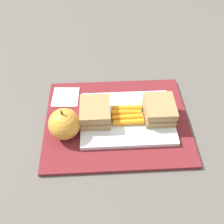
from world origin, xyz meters
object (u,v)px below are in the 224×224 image
sandwich_half_left (159,110)px  paper_napkin (66,97)px  carrot_sticks_bundle (127,115)px  food_tray (127,118)px  apple (64,124)px  sandwich_half_right (95,112)px

sandwich_half_left → paper_napkin: bearing=-19.5°
sandwich_half_left → carrot_sticks_bundle: sandwich_half_left is taller
carrot_sticks_bundle → paper_napkin: carrot_sticks_bundle is taller
food_tray → apple: 0.16m
sandwich_half_left → carrot_sticks_bundle: size_ratio=1.01×
paper_napkin → sandwich_half_right: bearing=134.3°
sandwich_half_right → carrot_sticks_bundle: bearing=179.8°
apple → paper_napkin: apple is taller
food_tray → paper_napkin: 0.18m
paper_napkin → carrot_sticks_bundle: bearing=152.2°
sandwich_half_left → apple: bearing=8.6°
carrot_sticks_bundle → apple: bearing=12.9°
food_tray → sandwich_half_left: sandwich_half_left is taller
food_tray → sandwich_half_right: sandwich_half_right is taller
food_tray → sandwich_half_right: 0.08m
apple → sandwich_half_left: bearing=-171.4°
sandwich_half_left → food_tray: bearing=0.0°
sandwich_half_right → paper_napkin: 0.12m
carrot_sticks_bundle → paper_napkin: bearing=-27.8°
carrot_sticks_bundle → apple: 0.15m
food_tray → carrot_sticks_bundle: carrot_sticks_bundle is taller
sandwich_half_left → sandwich_half_right: same height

